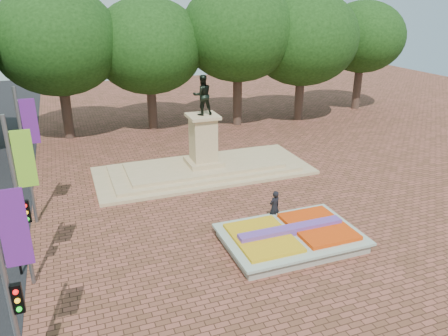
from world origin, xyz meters
name	(u,v)px	position (x,y,z in m)	size (l,w,h in m)	color
ground	(253,228)	(0.00, 0.00, 0.00)	(90.00, 90.00, 0.00)	brown
flower_bed	(291,237)	(1.03, -2.00, 0.38)	(6.30, 4.30, 0.91)	gray
monument	(204,160)	(0.00, 8.00, 0.88)	(14.00, 6.00, 6.40)	tan
tree_row_back	(192,51)	(2.33, 18.00, 6.67)	(44.80, 8.80, 10.43)	#38261E
banner_poles	(21,199)	(-10.08, -1.31, 3.88)	(0.88, 11.17, 7.00)	slate
bollard_row	(18,281)	(-10.70, -1.50, 0.53)	(0.12, 13.12, 0.98)	black
pedestrian	(274,207)	(1.20, 0.13, 0.88)	(0.64, 0.42, 1.77)	black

